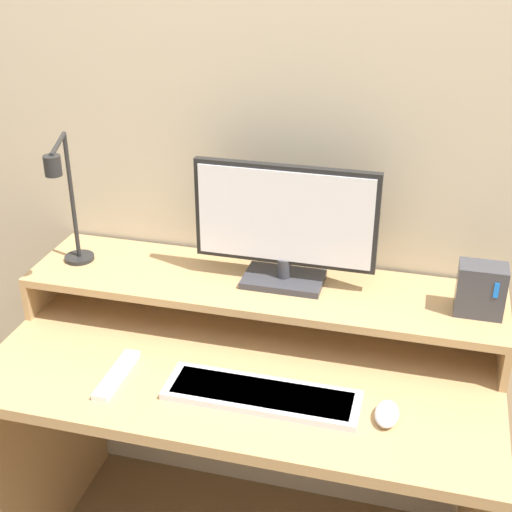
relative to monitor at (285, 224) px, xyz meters
The scene contains 9 objects.
wall_back 0.27m from the monitor, 108.22° to the left, with size 6.00×0.05×2.50m.
desk 0.55m from the monitor, 106.08° to the right, with size 1.27×0.66×0.75m.
monitor_shelf 0.20m from the monitor, 163.19° to the right, with size 1.27×0.31×0.13m.
monitor is the anchor object (origin of this frame).
desk_lamp 0.57m from the monitor, behind, with size 0.12×0.23×0.38m.
router_dock 0.51m from the monitor, ahead, with size 0.12×0.08×0.13m.
keyboard 0.44m from the monitor, 85.58° to the right, with size 0.46×0.13×0.02m.
mouse 0.54m from the monitor, 46.86° to the right, with size 0.05×0.09×0.03m.
remote_control 0.56m from the monitor, 134.00° to the right, with size 0.04×0.20×0.02m.
Camera 1 is at (0.41, -1.10, 1.80)m, focal length 50.00 mm.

